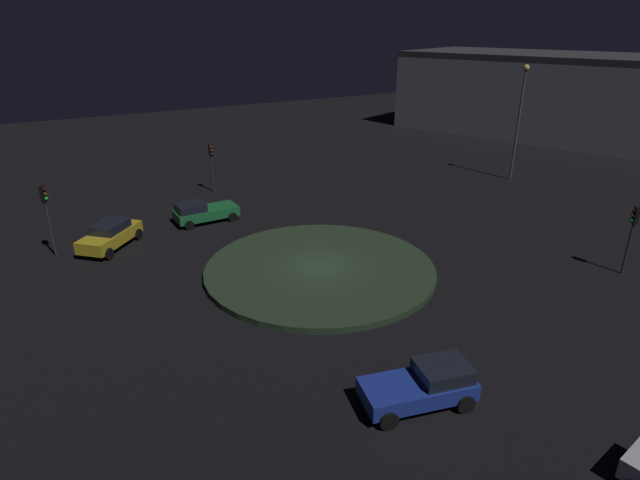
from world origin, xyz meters
TOP-DOWN VIEW (x-y plane):
  - ground_plane at (0.00, 0.00)m, footprint 119.41×119.41m
  - roundabout_island at (0.00, 0.00)m, footprint 12.74×12.74m
  - car_blue at (2.19, 11.20)m, footprint 4.39×2.79m
  - car_yellow at (9.41, -9.29)m, footprint 4.28×4.34m
  - car_green at (3.11, -10.72)m, footprint 4.29×2.13m
  - traffic_light_southeast at (12.49, -9.55)m, footprint 0.39×0.37m
  - traffic_light_south at (0.15, -16.94)m, footprint 0.30×0.36m
  - traffic_light_northwest at (-14.27, 8.55)m, footprint 0.40×0.37m
  - streetlamp_west at (-23.60, -7.39)m, footprint 0.51×0.51m
  - store_building at (-42.91, -19.56)m, footprint 25.36×36.21m

SIDE VIEW (x-z plane):
  - ground_plane at x=0.00m, z-range 0.00..0.00m
  - roundabout_island at x=0.00m, z-range 0.00..0.32m
  - car_green at x=3.11m, z-range 0.01..1.48m
  - car_blue at x=2.19m, z-range 0.02..1.54m
  - car_yellow at x=9.41m, z-range 0.03..1.65m
  - traffic_light_northwest at x=-14.27m, z-range 0.83..4.68m
  - traffic_light_south at x=0.15m, z-range 0.83..4.71m
  - traffic_light_southeast at x=12.49m, z-range 0.91..5.23m
  - store_building at x=-42.91m, z-range 0.00..9.33m
  - streetlamp_west at x=-23.60m, z-range 1.28..10.88m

